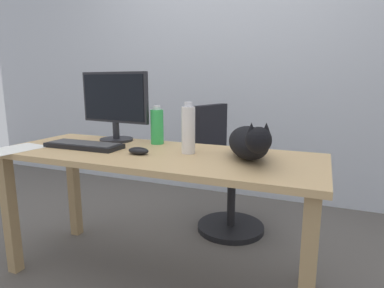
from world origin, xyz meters
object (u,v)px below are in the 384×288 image
Objects in this scene: cat at (249,142)px; monitor at (115,104)px; office_chair at (226,178)px; keyboard at (84,145)px; spray_bottle at (157,126)px; computer_mouse at (139,151)px; water_bottle at (188,130)px.

monitor is at bearing 169.83° from cat.
keyboard is (-0.59, -0.78, 0.34)m from office_chair.
cat is (0.90, 0.09, 0.07)m from keyboard.
cat is 0.60m from spray_bottle.
computer_mouse is at bearing -4.52° from keyboard.
monitor is at bearing 79.76° from keyboard.
office_chair is at bearing 74.82° from computer_mouse.
spray_bottle is (-0.27, 0.16, -0.02)m from water_bottle.
water_bottle reaches higher than computer_mouse.
office_chair is at bearing 114.20° from cat.
water_bottle is at bearing -15.19° from monitor.
cat is 2.58× the size of spray_bottle.
water_bottle is 0.31m from spray_bottle.
keyboard is 1.97× the size of spray_bottle.
cat is at bearing -1.09° from water_bottle.
keyboard is at bearing -171.19° from water_bottle.
water_bottle is (0.54, -0.15, -0.10)m from monitor.
office_chair is 1.03m from keyboard.
spray_bottle reaches higher than cat.
computer_mouse is 0.30m from spray_bottle.
cat is 5.22× the size of computer_mouse.
office_chair is 1.58× the size of cat.
computer_mouse is at bearing -39.55° from monitor.
cat is at bearing -10.17° from monitor.
keyboard is at bearing -141.63° from spray_bottle.
monitor is 2.15× the size of spray_bottle.
cat is 2.21× the size of water_bottle.
cat is 0.55m from computer_mouse.
monitor is (-0.54, -0.54, 0.55)m from office_chair.
office_chair is at bearing 44.89° from monitor.
keyboard is at bearing -100.24° from monitor.
monitor is 4.36× the size of computer_mouse.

